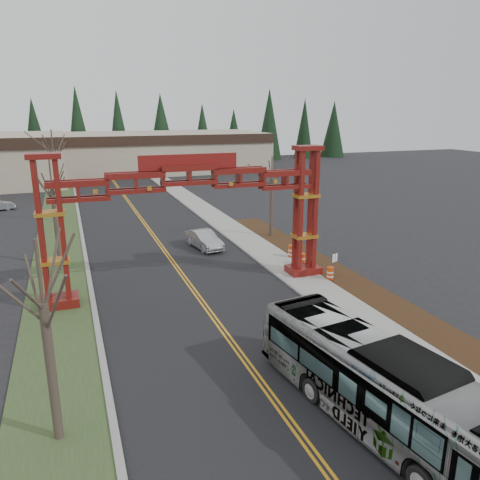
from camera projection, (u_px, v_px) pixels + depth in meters
name	position (u px, v px, depth m)	size (l,w,h in m)	color
road	(170.00, 258.00, 36.45)	(12.00, 110.00, 0.02)	black
lane_line_left	(168.00, 258.00, 36.40)	(0.12, 100.00, 0.01)	orange
lane_line_right	(171.00, 257.00, 36.48)	(0.12, 100.00, 0.01)	orange
curb_right	(243.00, 249.00, 38.48)	(0.30, 110.00, 0.15)	gray
sidewalk_right	(260.00, 247.00, 38.96)	(2.60, 110.00, 0.14)	gray
landscape_strip	(405.00, 314.00, 26.28)	(2.60, 50.00, 0.12)	black
grass_median	(60.00, 269.00, 33.77)	(4.00, 110.00, 0.08)	#2F4824
curb_left	(87.00, 266.00, 34.38)	(0.30, 110.00, 0.15)	gray
gateway_arch	(190.00, 197.00, 28.51)	(18.20, 1.60, 8.90)	#5B100C
retail_building_east	(160.00, 151.00, 88.49)	(38.00, 20.30, 7.00)	tan
conifer_treeline	(101.00, 133.00, 95.32)	(116.10, 5.60, 13.00)	black
transit_bus	(379.00, 385.00, 16.73)	(2.72, 11.65, 3.24)	#B7B9C0
silver_sedan	(204.00, 240.00, 38.82)	(1.57, 4.51, 1.49)	#A5A8AD
bare_tree_median_near	(43.00, 304.00, 15.04)	(3.26, 3.26, 7.29)	#382D26
bare_tree_median_mid	(52.00, 188.00, 33.30)	(3.04, 3.04, 7.82)	#382D26
bare_tree_median_far	(53.00, 154.00, 46.54)	(3.47, 3.47, 9.28)	#382D26
bare_tree_right_far	(272.00, 180.00, 41.20)	(3.04, 3.04, 7.23)	#382D26
street_sign	(335.00, 262.00, 30.80)	(0.45, 0.18, 2.02)	#3F3F44
barrel_south	(330.00, 274.00, 31.48)	(0.52, 0.52, 0.96)	#D53F0B
barrel_mid	(302.00, 260.00, 34.39)	(0.52, 0.52, 0.97)	#D53F0B
barrel_north	(292.00, 252.00, 36.18)	(0.58, 0.58, 1.07)	#D53F0B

